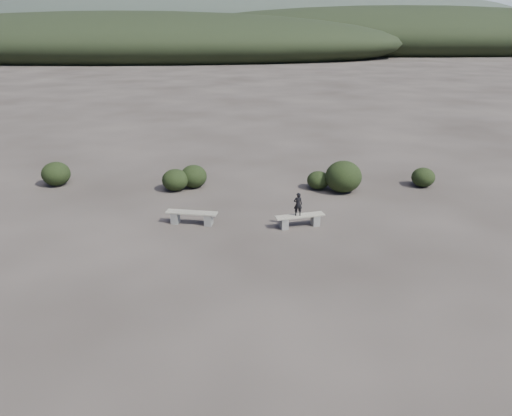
{
  "coord_description": "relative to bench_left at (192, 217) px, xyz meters",
  "views": [
    {
      "loc": [
        -0.5,
        -12.47,
        7.17
      ],
      "look_at": [
        -0.26,
        3.5,
        1.1
      ],
      "focal_mm": 35.0,
      "sensor_mm": 36.0,
      "label": 1
    }
  ],
  "objects": [
    {
      "name": "bench_right",
      "position": [
        3.99,
        -0.33,
        -0.01
      ],
      "size": [
        1.87,
        0.83,
        0.46
      ],
      "rotation": [
        0.0,
        0.0,
        0.26
      ],
      "color": "#65635E",
      "rests_on": "ground"
    },
    {
      "name": "mountain_ridges",
      "position": [
        -4.85,
        334.3,
        10.55
      ],
      "size": [
        500.0,
        400.0,
        56.0
      ],
      "color": "black",
      "rests_on": "ground"
    },
    {
      "name": "shrub_c",
      "position": [
        5.24,
        4.04,
        0.11
      ],
      "size": [
        1.01,
        1.01,
        0.81
      ],
      "primitive_type": "ellipsoid",
      "color": "black",
      "rests_on": "ground"
    },
    {
      "name": "shrub_d",
      "position": [
        6.29,
        3.63,
        0.4
      ],
      "size": [
        1.59,
        1.59,
        1.39
      ],
      "primitive_type": "ellipsoid",
      "color": "black",
      "rests_on": "ground"
    },
    {
      "name": "shrub_b",
      "position": [
        -0.37,
        4.36,
        0.22
      ],
      "size": [
        1.2,
        1.2,
        1.03
      ],
      "primitive_type": "ellipsoid",
      "color": "black",
      "rests_on": "ground"
    },
    {
      "name": "shrub_f",
      "position": [
        -6.7,
        4.76,
        0.25
      ],
      "size": [
        1.28,
        1.28,
        1.09
      ],
      "primitive_type": "ellipsoid",
      "color": "black",
      "rests_on": "ground"
    },
    {
      "name": "shrub_a",
      "position": [
        -1.14,
        3.94,
        0.19
      ],
      "size": [
        1.18,
        1.18,
        0.96
      ],
      "primitive_type": "ellipsoid",
      "color": "black",
      "rests_on": "ground"
    },
    {
      "name": "seated_person",
      "position": [
        3.9,
        -0.36,
        0.6
      ],
      "size": [
        0.34,
        0.24,
        0.87
      ],
      "primitive_type": "imported",
      "rotation": [
        0.0,
        0.0,
        3.24
      ],
      "color": "black",
      "rests_on": "bench_right"
    },
    {
      "name": "shrub_e",
      "position": [
        10.06,
        4.31,
        0.15
      ],
      "size": [
        1.05,
        1.05,
        0.87
      ],
      "primitive_type": "ellipsoid",
      "color": "black",
      "rests_on": "ground"
    },
    {
      "name": "ground",
      "position": [
        2.63,
        -4.76,
        -0.29
      ],
      "size": [
        1200.0,
        1200.0,
        0.0
      ],
      "primitive_type": "plane",
      "color": "#2D2723",
      "rests_on": "ground"
    },
    {
      "name": "bench_left",
      "position": [
        0.0,
        0.0,
        0.0
      ],
      "size": [
        1.96,
        0.73,
        0.48
      ],
      "rotation": [
        0.0,
        0.0,
        -0.18
      ],
      "color": "#65635E",
      "rests_on": "ground"
    }
  ]
}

